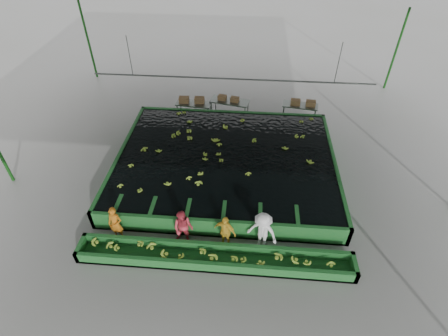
# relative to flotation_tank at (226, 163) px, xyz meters

# --- Properties ---
(ground) EXTENTS (80.00, 80.00, 0.00)m
(ground) POSITION_rel_flotation_tank_xyz_m (0.00, -1.50, -0.45)
(ground) COLOR gray
(ground) RESTS_ON ground
(shed_roof) EXTENTS (20.00, 22.00, 0.04)m
(shed_roof) POSITION_rel_flotation_tank_xyz_m (0.00, -1.50, 4.55)
(shed_roof) COLOR gray
(shed_roof) RESTS_ON shed_posts
(shed_posts) EXTENTS (20.00, 22.00, 5.00)m
(shed_posts) POSITION_rel_flotation_tank_xyz_m (0.00, -1.50, 2.05)
(shed_posts) COLOR #165215
(shed_posts) RESTS_ON ground
(flotation_tank) EXTENTS (10.00, 8.00, 0.90)m
(flotation_tank) POSITION_rel_flotation_tank_xyz_m (0.00, 0.00, 0.00)
(flotation_tank) COLOR #1D5E25
(flotation_tank) RESTS_ON ground
(tank_water) EXTENTS (9.70, 7.70, 0.00)m
(tank_water) POSITION_rel_flotation_tank_xyz_m (0.00, -0.00, 0.40)
(tank_water) COLOR black
(tank_water) RESTS_ON flotation_tank
(sorting_trough) EXTENTS (10.00, 1.00, 0.50)m
(sorting_trough) POSITION_rel_flotation_tank_xyz_m (0.00, -5.10, -0.20)
(sorting_trough) COLOR #1D5E25
(sorting_trough) RESTS_ON ground
(cableway_rail) EXTENTS (0.08, 0.08, 14.00)m
(cableway_rail) POSITION_rel_flotation_tank_xyz_m (0.00, 3.50, 2.55)
(cableway_rail) COLOR #59605B
(cableway_rail) RESTS_ON shed_roof
(rail_hanger_left) EXTENTS (0.04, 0.04, 2.00)m
(rail_hanger_left) POSITION_rel_flotation_tank_xyz_m (-5.00, 3.50, 3.55)
(rail_hanger_left) COLOR #59605B
(rail_hanger_left) RESTS_ON shed_roof
(rail_hanger_right) EXTENTS (0.04, 0.04, 2.00)m
(rail_hanger_right) POSITION_rel_flotation_tank_xyz_m (5.00, 3.50, 3.55)
(rail_hanger_right) COLOR #59605B
(rail_hanger_right) RESTS_ON shed_roof
(worker_a) EXTENTS (0.61, 0.45, 1.55)m
(worker_a) POSITION_rel_flotation_tank_xyz_m (-3.80, -4.30, 0.33)
(worker_a) COLOR #BA6414
(worker_a) RESTS_ON ground
(worker_b) EXTENTS (0.84, 0.69, 1.59)m
(worker_b) POSITION_rel_flotation_tank_xyz_m (-1.23, -4.30, 0.35)
(worker_b) COLOR #C43342
(worker_b) RESTS_ON ground
(worker_c) EXTENTS (0.96, 0.69, 1.50)m
(worker_c) POSITION_rel_flotation_tank_xyz_m (0.32, -4.30, 0.30)
(worker_c) COLOR gold
(worker_c) RESTS_ON ground
(worker_d) EXTENTS (1.30, 1.03, 1.76)m
(worker_d) POSITION_rel_flotation_tank_xyz_m (1.68, -4.30, 0.43)
(worker_d) COLOR white
(worker_d) RESTS_ON ground
(packing_table_left) EXTENTS (2.04, 0.98, 0.90)m
(packing_table_left) POSITION_rel_flotation_tank_xyz_m (-2.20, 4.62, -0.00)
(packing_table_left) COLOR #59605B
(packing_table_left) RESTS_ON ground
(packing_table_mid) EXTENTS (2.30, 1.28, 0.99)m
(packing_table_mid) POSITION_rel_flotation_tank_xyz_m (-0.17, 4.91, 0.04)
(packing_table_mid) COLOR #59605B
(packing_table_mid) RESTS_ON ground
(packing_table_right) EXTENTS (2.05, 1.07, 0.89)m
(packing_table_right) POSITION_rel_flotation_tank_xyz_m (3.79, 4.95, -0.01)
(packing_table_right) COLOR #59605B
(packing_table_right) RESTS_ON ground
(box_stack_left) EXTENTS (1.44, 0.45, 0.31)m
(box_stack_left) POSITION_rel_flotation_tank_xyz_m (-2.31, 4.70, 0.45)
(box_stack_left) COLOR brown
(box_stack_left) RESTS_ON packing_table_left
(box_stack_mid) EXTENTS (1.24, 0.57, 0.26)m
(box_stack_mid) POSITION_rel_flotation_tank_xyz_m (-0.25, 4.91, 0.54)
(box_stack_mid) COLOR brown
(box_stack_mid) RESTS_ON packing_table_mid
(box_stack_right) EXTENTS (1.39, 0.49, 0.29)m
(box_stack_right) POSITION_rel_flotation_tank_xyz_m (3.92, 4.93, 0.44)
(box_stack_right) COLOR brown
(box_stack_right) RESTS_ON packing_table_right
(floating_bananas) EXTENTS (8.38, 5.71, 0.11)m
(floating_bananas) POSITION_rel_flotation_tank_xyz_m (0.00, 0.80, 0.40)
(floating_bananas) COLOR #95BC35
(floating_bananas) RESTS_ON tank_water
(trough_bananas) EXTENTS (8.76, 0.58, 0.12)m
(trough_bananas) POSITION_rel_flotation_tank_xyz_m (0.00, -5.10, -0.05)
(trough_bananas) COLOR #95BC35
(trough_bananas) RESTS_ON sorting_trough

